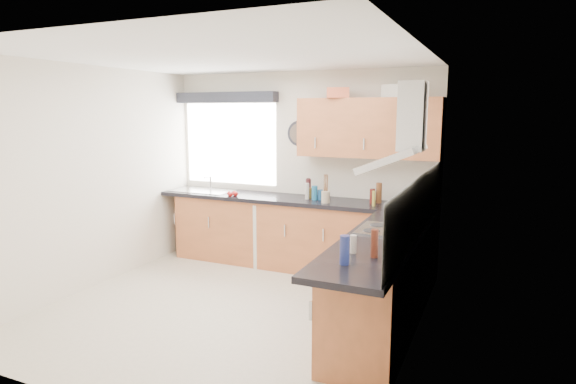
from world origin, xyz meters
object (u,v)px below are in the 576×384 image
at_px(oven, 386,281).
at_px(extractor_hood, 402,137).
at_px(washing_machine, 281,234).
at_px(upper_cabinets, 368,128).

xyz_separation_m(oven, extractor_hood, (0.10, -0.00, 1.34)).
height_order(oven, washing_machine, oven).
bearing_deg(upper_cabinets, oven, -67.46).
xyz_separation_m(oven, washing_machine, (-1.65, 1.22, -0.01)).
distance_m(extractor_hood, upper_cabinets, 1.48).
relative_size(extractor_hood, washing_machine, 0.94).
height_order(upper_cabinets, washing_machine, upper_cabinets).
height_order(oven, upper_cabinets, upper_cabinets).
bearing_deg(oven, extractor_hood, -0.00).
bearing_deg(washing_machine, extractor_hood, -41.97).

